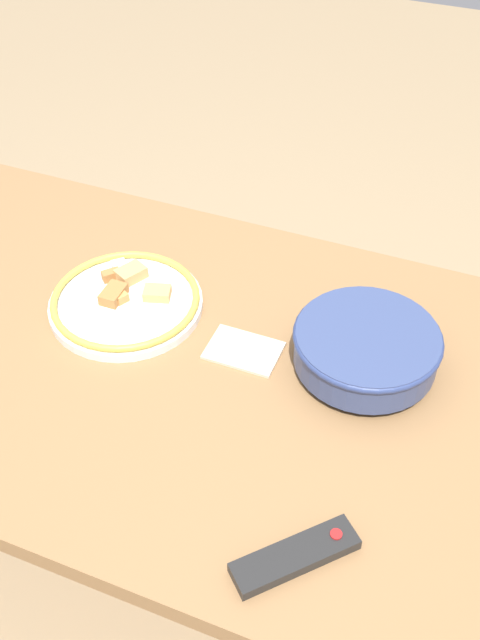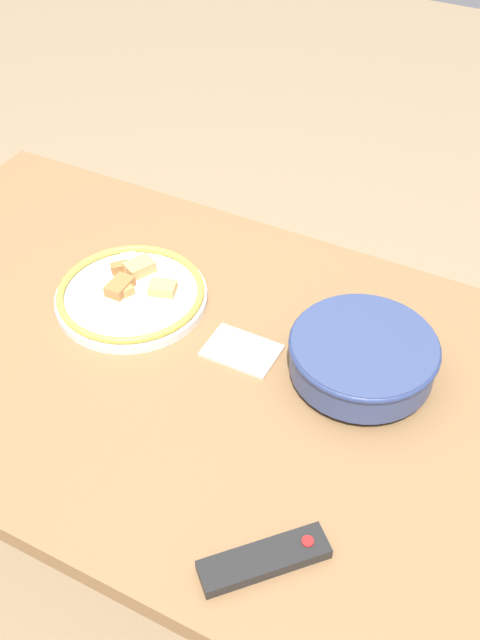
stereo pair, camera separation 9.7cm
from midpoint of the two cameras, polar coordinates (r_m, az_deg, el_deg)
ground_plane at (r=1.98m, az=-4.39°, el=-18.08°), size 8.00×8.00×0.00m
dining_table at (r=1.44m, az=-5.77°, el=-5.23°), size 1.49×0.88×0.74m
noodle_bowl at (r=1.34m, az=7.55°, el=-2.14°), size 0.26×0.26×0.08m
food_plate at (r=1.49m, az=-10.54°, el=1.39°), size 0.30×0.30×0.04m
tv_remote at (r=1.12m, az=1.66°, el=-17.63°), size 0.17×0.17×0.02m
folded_napkin at (r=1.39m, az=-1.72°, el=-2.40°), size 0.13×0.09×0.01m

